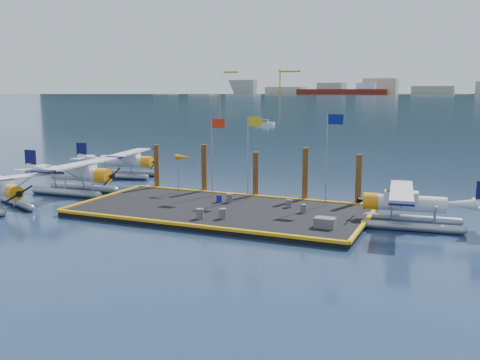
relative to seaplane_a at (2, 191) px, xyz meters
The scene contains 23 objects.
ground 16.08m from the seaplane_a, 17.00° to the left, with size 4000.00×4000.00×0.00m, color #162843.
dock 16.07m from the seaplane_a, 17.00° to the left, with size 20.00×10.00×0.40m, color black.
dock_bumpers 16.05m from the seaplane_a, 17.00° to the left, with size 20.25×10.25×0.18m, color #D2950C, non-canonical shape.
seaplane_a is the anchor object (origin of this frame).
seaplane_b 6.74m from the seaplane_a, 77.77° to the left, with size 8.89×9.79×3.49m.
seaplane_c 15.30m from the seaplane_a, 90.14° to the left, with size 8.57×9.40×3.32m.
seaplane_d 28.30m from the seaplane_a, 12.35° to the left, with size 8.08×8.91×3.15m.
drum_0 15.76m from the seaplane_a, 24.29° to the left, with size 0.40×0.40×0.57m, color navy.
drum_1 16.86m from the seaplane_a, ahead, with size 0.47×0.47×0.66m, color #545559.
drum_2 21.75m from the seaplane_a, 15.06° to the left, with size 0.41×0.41×0.58m, color #545559.
drum_3 15.47m from the seaplane_a, ahead, with size 0.48×0.48×0.67m, color #545559.
drum_4 20.78m from the seaplane_a, 19.19° to the left, with size 0.39×0.39×0.56m, color #545559.
drum_5 16.53m from the seaplane_a, 23.88° to the left, with size 0.45×0.45×0.64m, color #545559.
crate 23.46m from the seaplane_a, ahead, with size 1.23×0.82×0.62m, color #545559.
flagpole_red 15.85m from the seaplane_a, 33.07° to the left, with size 1.14×0.08×6.00m.
flagpole_yellow 18.41m from the seaplane_a, 27.90° to the left, with size 1.14×0.08×6.20m.
flagpole_blue 23.83m from the seaplane_a, 21.07° to the left, with size 1.14×0.08×6.50m.
windsock 13.48m from the seaplane_a, 39.49° to the left, with size 1.40×0.44×3.12m.
piling_0 12.20m from the seaplane_a, 55.91° to the left, with size 0.44×0.44×4.00m, color #492C14.
piling_1 15.18m from the seaplane_a, 41.69° to the left, with size 0.44×0.44×4.20m, color #492C14.
piling_2 18.77m from the seaplane_a, 32.51° to the left, with size 0.44×0.44×3.80m, color #492C14.
piling_3 22.26m from the seaplane_a, 26.96° to the left, with size 0.44×0.44×4.30m, color #492C14.
piling_4 25.88m from the seaplane_a, 22.94° to the left, with size 0.44×0.44×4.00m, color #492C14.
Camera 1 is at (15.47, -33.01, 8.60)m, focal length 40.00 mm.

